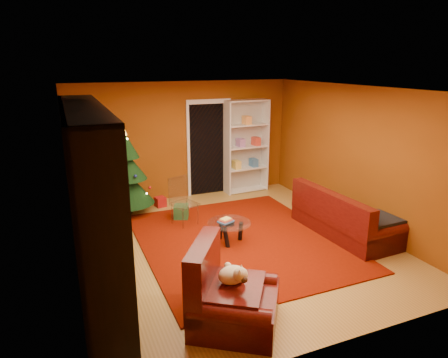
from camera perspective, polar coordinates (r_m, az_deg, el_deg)
name	(u,v)px	position (r m, az deg, el deg)	size (l,w,h in m)	color
floor	(233,245)	(6.94, 1.29, -9.41)	(5.00, 5.50, 0.05)	olive
ceiling	(234,87)	(6.26, 1.45, 12.98)	(5.00, 5.50, 0.05)	silver
wall_back	(183,141)	(9.02, -5.85, 5.47)	(5.00, 0.05, 2.60)	#823F0C
wall_left	(68,189)	(5.95, -21.45, -1.34)	(0.05, 5.50, 2.60)	#823F0C
wall_right	(358,157)	(7.82, 18.55, 3.01)	(0.05, 5.50, 2.60)	#823F0C
doorway	(209,150)	(9.21, -2.14, 4.19)	(1.06, 0.60, 2.16)	black
rug	(239,241)	(7.02, 2.20, -8.78)	(3.27, 3.82, 0.02)	#6B1101
media_unit	(91,206)	(5.30, -18.44, -3.69)	(0.50, 3.27, 2.51)	black
christmas_tree	(128,172)	(8.21, -13.62, 0.93)	(1.01, 1.01, 1.80)	black
gift_box_teal	(113,212)	(8.25, -15.64, -4.51)	(0.28, 0.28, 0.28)	#246879
gift_box_green	(181,212)	(7.97, -6.12, -4.72)	(0.28, 0.28, 0.28)	#256630
gift_box_red	(160,202)	(8.70, -9.08, -3.24)	(0.21, 0.21, 0.21)	#9D100E
white_bookshelf	(246,147)	(9.40, 3.21, 4.62)	(1.03, 0.37, 2.22)	white
armchair	(235,293)	(4.83, 1.65, -15.97)	(1.06, 1.06, 0.83)	#3C0A07
dog	(232,275)	(4.78, 1.17, -13.55)	(0.40, 0.30, 0.27)	beige
sofa	(346,212)	(7.46, 16.98, -4.49)	(2.00, 0.90, 0.86)	#3C0A07
coffee_table	(229,232)	(6.89, 0.74, -7.61)	(0.74, 0.74, 0.47)	gray
acrylic_chair	(185,204)	(7.57, -5.65, -3.62)	(0.43, 0.47, 0.83)	#66605B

